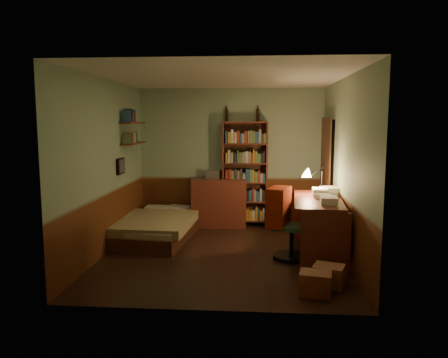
# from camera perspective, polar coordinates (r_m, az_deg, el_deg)

# --- Properties ---
(floor) EXTENTS (3.50, 4.00, 0.02)m
(floor) POSITION_cam_1_polar(r_m,az_deg,el_deg) (6.66, -0.16, -9.80)
(floor) COLOR black
(floor) RESTS_ON ground
(ceiling) EXTENTS (3.50, 4.00, 0.02)m
(ceiling) POSITION_cam_1_polar(r_m,az_deg,el_deg) (6.39, -0.17, 13.25)
(ceiling) COLOR silver
(ceiling) RESTS_ON wall_back
(wall_back) EXTENTS (3.50, 0.02, 2.60)m
(wall_back) POSITION_cam_1_polar(r_m,az_deg,el_deg) (8.39, 0.90, 2.91)
(wall_back) COLOR gray
(wall_back) RESTS_ON ground
(wall_left) EXTENTS (0.02, 4.00, 2.60)m
(wall_left) POSITION_cam_1_polar(r_m,az_deg,el_deg) (6.76, -15.22, 1.55)
(wall_left) COLOR gray
(wall_left) RESTS_ON ground
(wall_right) EXTENTS (0.02, 4.00, 2.60)m
(wall_right) POSITION_cam_1_polar(r_m,az_deg,el_deg) (6.50, 15.51, 1.31)
(wall_right) COLOR gray
(wall_right) RESTS_ON ground
(wall_front) EXTENTS (3.50, 0.02, 2.60)m
(wall_front) POSITION_cam_1_polar(r_m,az_deg,el_deg) (4.41, -2.20, -1.23)
(wall_front) COLOR gray
(wall_front) RESTS_ON ground
(doorway) EXTENTS (0.06, 0.90, 2.00)m
(doorway) POSITION_cam_1_polar(r_m,az_deg,el_deg) (7.79, 13.30, 0.15)
(doorway) COLOR black
(doorway) RESTS_ON ground
(door_trim) EXTENTS (0.02, 0.98, 2.08)m
(door_trim) POSITION_cam_1_polar(r_m,az_deg,el_deg) (7.79, 13.05, 0.15)
(door_trim) COLOR #3A1E10
(door_trim) RESTS_ON ground
(bed) EXTENTS (1.34, 2.21, 0.63)m
(bed) POSITION_cam_1_polar(r_m,az_deg,el_deg) (7.59, -8.67, -5.19)
(bed) COLOR #798552
(bed) RESTS_ON ground
(dresser) EXTENTS (1.07, 0.62, 0.90)m
(dresser) POSITION_cam_1_polar(r_m,az_deg,el_deg) (8.27, -0.76, -3.08)
(dresser) COLOR #562217
(dresser) RESTS_ON ground
(mini_stereo) EXTENTS (0.33, 0.29, 0.15)m
(mini_stereo) POSITION_cam_1_polar(r_m,az_deg,el_deg) (8.32, -1.29, 0.65)
(mini_stereo) COLOR #B2B2B7
(mini_stereo) RESTS_ON dresser
(bookshelf) EXTENTS (0.85, 0.27, 1.97)m
(bookshelf) POSITION_cam_1_polar(r_m,az_deg,el_deg) (8.25, 2.77, 0.64)
(bookshelf) COLOR #562217
(bookshelf) RESTS_ON ground
(bottle_left) EXTENTS (0.06, 0.06, 0.23)m
(bottle_left) POSITION_cam_1_polar(r_m,az_deg,el_deg) (8.32, 0.35, 8.31)
(bottle_left) COLOR black
(bottle_left) RESTS_ON bookshelf
(bottle_right) EXTENTS (0.08, 0.08, 0.24)m
(bottle_right) POSITION_cam_1_polar(r_m,az_deg,el_deg) (8.30, 4.46, 8.32)
(bottle_right) COLOR black
(bottle_right) RESTS_ON bookshelf
(desk) EXTENTS (0.80, 1.66, 0.86)m
(desk) POSITION_cam_1_polar(r_m,az_deg,el_deg) (6.56, 12.04, -6.23)
(desk) COLOR #562217
(desk) RESTS_ON ground
(paper_stack) EXTENTS (0.29, 0.34, 0.11)m
(paper_stack) POSITION_cam_1_polar(r_m,az_deg,el_deg) (6.89, 13.64, -1.48)
(paper_stack) COLOR silver
(paper_stack) RESTS_ON desk
(desk_lamp) EXTENTS (0.18, 0.18, 0.58)m
(desk_lamp) POSITION_cam_1_polar(r_m,az_deg,el_deg) (6.90, 12.67, 0.49)
(desk_lamp) COLOR black
(desk_lamp) RESTS_ON desk
(office_chair) EXTENTS (0.56, 0.52, 0.91)m
(office_chair) POSITION_cam_1_polar(r_m,az_deg,el_deg) (6.37, 8.84, -6.35)
(office_chair) COLOR #345B42
(office_chair) RESTS_ON ground
(red_jacket) EXTENTS (0.32, 0.51, 0.56)m
(red_jacket) POSITION_cam_1_polar(r_m,az_deg,el_deg) (6.15, 6.93, 0.13)
(red_jacket) COLOR #A82504
(red_jacket) RESTS_ON office_chair
(wall_shelf_lower) EXTENTS (0.20, 0.90, 0.03)m
(wall_shelf_lower) POSITION_cam_1_polar(r_m,az_deg,el_deg) (7.75, -11.75, 4.61)
(wall_shelf_lower) COLOR #562217
(wall_shelf_lower) RESTS_ON wall_left
(wall_shelf_upper) EXTENTS (0.20, 0.90, 0.03)m
(wall_shelf_upper) POSITION_cam_1_polar(r_m,az_deg,el_deg) (7.74, -11.82, 7.19)
(wall_shelf_upper) COLOR #562217
(wall_shelf_upper) RESTS_ON wall_left
(framed_picture) EXTENTS (0.04, 0.32, 0.26)m
(framed_picture) POSITION_cam_1_polar(r_m,az_deg,el_deg) (7.32, -13.35, 1.65)
(framed_picture) COLOR black
(framed_picture) RESTS_ON wall_left
(cardboard_box_a) EXTENTS (0.40, 0.34, 0.27)m
(cardboard_box_a) POSITION_cam_1_polar(r_m,az_deg,el_deg) (5.23, 11.84, -13.22)
(cardboard_box_a) COLOR #9F6444
(cardboard_box_a) RESTS_ON ground
(cardboard_box_b) EXTENTS (0.43, 0.39, 0.25)m
(cardboard_box_b) POSITION_cam_1_polar(r_m,az_deg,el_deg) (5.54, 13.52, -12.16)
(cardboard_box_b) COLOR #9F6444
(cardboard_box_b) RESTS_ON ground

